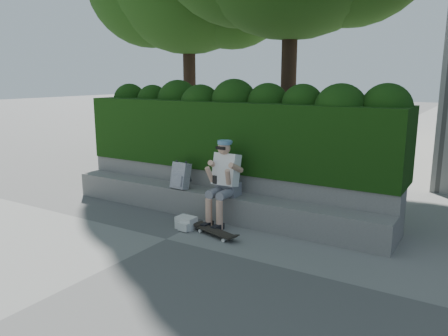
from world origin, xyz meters
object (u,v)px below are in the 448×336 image
Objects in this scene: person at (224,179)px; backpack_plaid at (181,176)px; backpack_ground at (186,223)px; skateboard at (215,232)px.

person is 3.02× the size of backpack_plaid.
person is at bearing 57.26° from backpack_ground.
backpack_ground is (-0.38, -0.54, -0.65)m from person.
backpack_ground is at bearing -125.19° from person.
backpack_plaid reaches higher than backpack_ground.
person reaches higher than backpack_ground.
skateboard is at bearing -0.95° from backpack_ground.
backpack_plaid is at bearing 165.65° from skateboard.
backpack_ground is at bearing -167.87° from skateboard.
skateboard is 1.73× the size of backpack_plaid.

